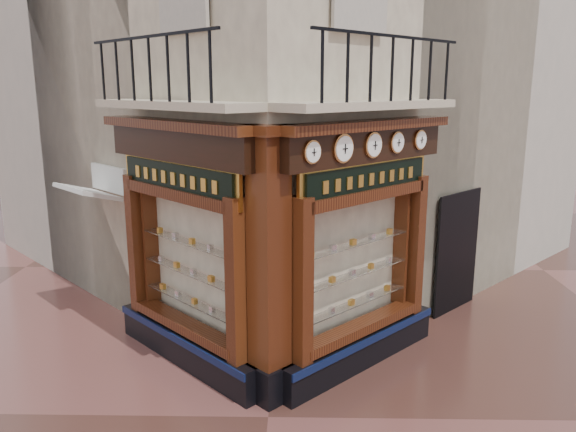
{
  "coord_description": "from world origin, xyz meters",
  "views": [
    {
      "loc": [
        0.41,
        -6.93,
        4.45
      ],
      "look_at": [
        0.23,
        2.0,
        2.4
      ],
      "focal_mm": 35.0,
      "sensor_mm": 36.0,
      "label": 1
    }
  ],
  "objects_px": {
    "clock_b": "(343,149)",
    "clock_d": "(397,142)",
    "awning": "(98,318)",
    "clock_e": "(420,140)",
    "signboard_right": "(368,179)",
    "signboard_left": "(177,178)",
    "corner_pilaster": "(269,272)",
    "clock_c": "(373,145)",
    "clock_a": "(312,152)"
  },
  "relations": [
    {
      "from": "signboard_left",
      "to": "awning",
      "type": "bearing_deg",
      "value": 3.76
    },
    {
      "from": "clock_d",
      "to": "clock_e",
      "type": "xyz_separation_m",
      "value": [
        0.45,
        0.45,
        0.0
      ]
    },
    {
      "from": "awning",
      "to": "signboard_left",
      "type": "xyz_separation_m",
      "value": [
        2.11,
        -1.85,
        3.1
      ]
    },
    {
      "from": "clock_d",
      "to": "signboard_right",
      "type": "xyz_separation_m",
      "value": [
        -0.47,
        -0.31,
        -0.52
      ]
    },
    {
      "from": "awning",
      "to": "clock_a",
      "type": "bearing_deg",
      "value": -169.75
    },
    {
      "from": "clock_b",
      "to": "signboard_left",
      "type": "bearing_deg",
      "value": 121.71
    },
    {
      "from": "clock_a",
      "to": "awning",
      "type": "relative_size",
      "value": 0.24
    },
    {
      "from": "corner_pilaster",
      "to": "clock_c",
      "type": "height_order",
      "value": "corner_pilaster"
    },
    {
      "from": "clock_e",
      "to": "signboard_left",
      "type": "xyz_separation_m",
      "value": [
        -3.84,
        -0.76,
        -0.52
      ]
    },
    {
      "from": "clock_e",
      "to": "signboard_right",
      "type": "bearing_deg",
      "value": 174.69
    },
    {
      "from": "clock_a",
      "to": "signboard_left",
      "type": "xyz_separation_m",
      "value": [
        -2.05,
        1.03,
        -0.52
      ]
    },
    {
      "from": "clock_b",
      "to": "clock_c",
      "type": "xyz_separation_m",
      "value": [
        0.48,
        0.48,
        -0.0
      ]
    },
    {
      "from": "clock_b",
      "to": "clock_e",
      "type": "relative_size",
      "value": 1.27
    },
    {
      "from": "clock_c",
      "to": "signboard_left",
      "type": "xyz_separation_m",
      "value": [
        -2.97,
        0.11,
        -0.52
      ]
    },
    {
      "from": "clock_e",
      "to": "clock_d",
      "type": "bearing_deg",
      "value": 180.0
    },
    {
      "from": "clock_a",
      "to": "signboard_left",
      "type": "relative_size",
      "value": 0.14
    },
    {
      "from": "clock_d",
      "to": "awning",
      "type": "height_order",
      "value": "clock_d"
    },
    {
      "from": "awning",
      "to": "signboard_right",
      "type": "distance_m",
      "value": 6.19
    },
    {
      "from": "clock_e",
      "to": "signboard_right",
      "type": "distance_m",
      "value": 1.3
    },
    {
      "from": "clock_b",
      "to": "signboard_right",
      "type": "relative_size",
      "value": 0.19
    },
    {
      "from": "corner_pilaster",
      "to": "clock_b",
      "type": "xyz_separation_m",
      "value": [
        1.03,
        0.43,
        1.67
      ]
    },
    {
      "from": "corner_pilaster",
      "to": "clock_d",
      "type": "height_order",
      "value": "corner_pilaster"
    },
    {
      "from": "clock_b",
      "to": "awning",
      "type": "bearing_deg",
      "value": 107.09
    },
    {
      "from": "clock_c",
      "to": "awning",
      "type": "bearing_deg",
      "value": 113.95
    },
    {
      "from": "clock_a",
      "to": "clock_e",
      "type": "height_order",
      "value": "clock_e"
    },
    {
      "from": "clock_b",
      "to": "clock_e",
      "type": "height_order",
      "value": "clock_b"
    },
    {
      "from": "clock_a",
      "to": "clock_e",
      "type": "xyz_separation_m",
      "value": [
        1.8,
        1.8,
        0.0
      ]
    },
    {
      "from": "clock_d",
      "to": "signboard_left",
      "type": "bearing_deg",
      "value": 140.25
    },
    {
      "from": "clock_b",
      "to": "signboard_right",
      "type": "height_order",
      "value": "clock_b"
    },
    {
      "from": "clock_d",
      "to": "awning",
      "type": "relative_size",
      "value": 0.26
    },
    {
      "from": "signboard_left",
      "to": "clock_e",
      "type": "bearing_deg",
      "value": -123.77
    },
    {
      "from": "clock_a",
      "to": "clock_c",
      "type": "height_order",
      "value": "clock_c"
    },
    {
      "from": "clock_d",
      "to": "clock_e",
      "type": "distance_m",
      "value": 0.64
    },
    {
      "from": "clock_b",
      "to": "signboard_right",
      "type": "bearing_deg",
      "value": 8.72
    },
    {
      "from": "corner_pilaster",
      "to": "signboard_right",
      "type": "bearing_deg",
      "value": -10.25
    },
    {
      "from": "corner_pilaster",
      "to": "clock_b",
      "type": "height_order",
      "value": "corner_pilaster"
    },
    {
      "from": "clock_b",
      "to": "awning",
      "type": "height_order",
      "value": "clock_b"
    },
    {
      "from": "clock_a",
      "to": "awning",
      "type": "distance_m",
      "value": 6.22
    },
    {
      "from": "clock_c",
      "to": "clock_e",
      "type": "xyz_separation_m",
      "value": [
        0.87,
        0.87,
        0.0
      ]
    },
    {
      "from": "clock_b",
      "to": "clock_d",
      "type": "relative_size",
      "value": 1.22
    },
    {
      "from": "clock_b",
      "to": "clock_d",
      "type": "height_order",
      "value": "clock_b"
    },
    {
      "from": "corner_pilaster",
      "to": "clock_b",
      "type": "relative_size",
      "value": 9.67
    },
    {
      "from": "clock_d",
      "to": "clock_b",
      "type": "bearing_deg",
      "value": -180.0
    },
    {
      "from": "clock_c",
      "to": "awning",
      "type": "height_order",
      "value": "clock_c"
    },
    {
      "from": "clock_a",
      "to": "signboard_right",
      "type": "bearing_deg",
      "value": 4.68
    },
    {
      "from": "clock_e",
      "to": "signboard_left",
      "type": "distance_m",
      "value": 3.95
    },
    {
      "from": "clock_d",
      "to": "corner_pilaster",
      "type": "bearing_deg",
      "value": 169.49
    },
    {
      "from": "signboard_left",
      "to": "signboard_right",
      "type": "bearing_deg",
      "value": -135.0
    },
    {
      "from": "clock_a",
      "to": "signboard_left",
      "type": "distance_m",
      "value": 2.35
    },
    {
      "from": "corner_pilaster",
      "to": "awning",
      "type": "xyz_separation_m",
      "value": [
        -3.57,
        2.86,
        -1.95
      ]
    }
  ]
}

